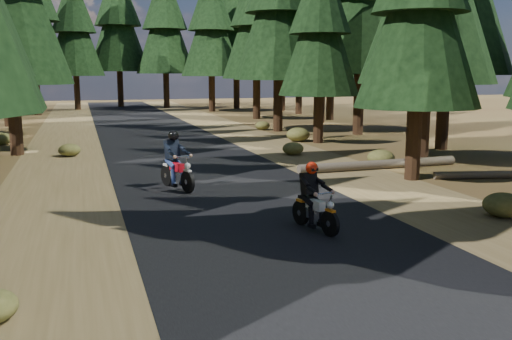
{
  "coord_description": "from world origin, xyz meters",
  "views": [
    {
      "loc": [
        -3.83,
        -10.92,
        3.34
      ],
      "look_at": [
        0.0,
        1.5,
        1.1
      ],
      "focal_mm": 40.0,
      "sensor_mm": 36.0,
      "label": 1
    }
  ],
  "objects_px": {
    "log_near": "(379,165)",
    "log_far": "(494,175)",
    "rider_lead": "(315,208)",
    "rider_follow": "(177,170)"
  },
  "relations": [
    {
      "from": "log_far",
      "to": "rider_lead",
      "type": "bearing_deg",
      "value": -141.02
    },
    {
      "from": "log_near",
      "to": "rider_lead",
      "type": "relative_size",
      "value": 3.59
    },
    {
      "from": "rider_lead",
      "to": "rider_follow",
      "type": "bearing_deg",
      "value": -80.65
    },
    {
      "from": "log_far",
      "to": "rider_follow",
      "type": "height_order",
      "value": "rider_follow"
    },
    {
      "from": "log_near",
      "to": "rider_lead",
      "type": "xyz_separation_m",
      "value": [
        -5.21,
        -6.57,
        0.33
      ]
    },
    {
      "from": "log_far",
      "to": "log_near",
      "type": "bearing_deg",
      "value": 147.07
    },
    {
      "from": "log_far",
      "to": "rider_follow",
      "type": "xyz_separation_m",
      "value": [
        -9.92,
        1.2,
        0.45
      ]
    },
    {
      "from": "rider_lead",
      "to": "log_near",
      "type": "bearing_deg",
      "value": -141.17
    },
    {
      "from": "log_near",
      "to": "log_far",
      "type": "bearing_deg",
      "value": -47.51
    },
    {
      "from": "log_near",
      "to": "rider_follow",
      "type": "relative_size",
      "value": 3.09
    }
  ]
}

